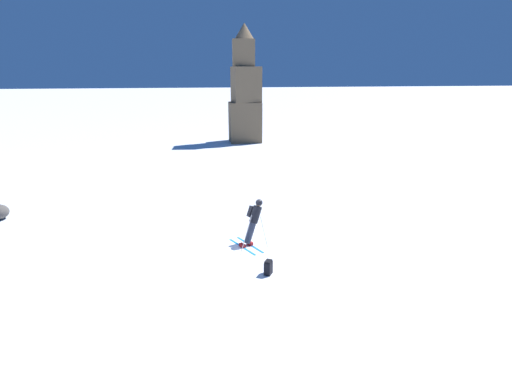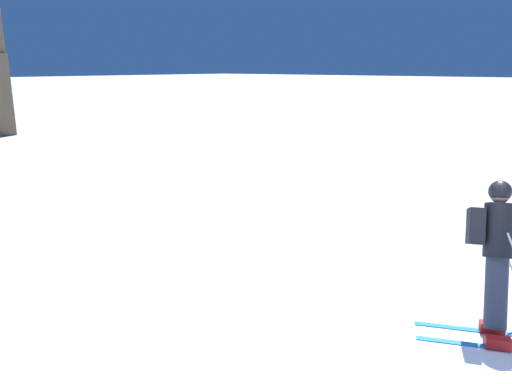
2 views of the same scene
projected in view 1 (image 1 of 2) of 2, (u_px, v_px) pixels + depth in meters
name	position (u px, v px, depth m)	size (l,w,h in m)	color
ground_plane	(233.00, 247.00, 15.48)	(300.00, 300.00, 0.00)	white
skier	(254.00, 219.00, 15.49)	(1.42, 1.80, 1.85)	#1E7AC6
rock_pillar	(245.00, 94.00, 37.07)	(2.93, 2.57, 10.61)	brown
spare_backpack	(268.00, 267.00, 13.35)	(0.34, 0.37, 0.50)	black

